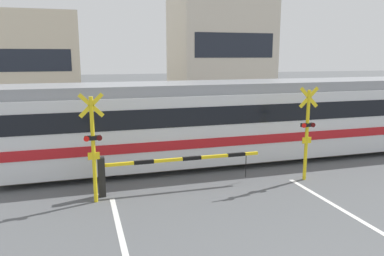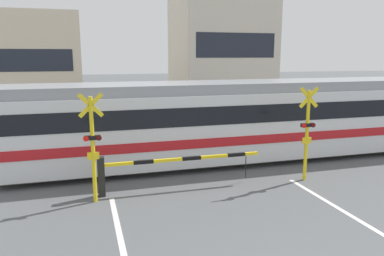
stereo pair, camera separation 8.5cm
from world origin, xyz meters
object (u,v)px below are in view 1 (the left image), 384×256
crossing_barrier_near (151,167)px  crossing_signal_left (93,143)px  crossing_signal_right (307,129)px  pedestrian (178,118)px  crossing_barrier_far (204,128)px  commuter_train (265,117)px

crossing_barrier_near → crossing_signal_left: size_ratio=1.65×
crossing_signal_right → pedestrian: crossing_signal_right is taller
crossing_barrier_far → crossing_signal_right: bearing=-73.6°
crossing_barrier_far → crossing_signal_left: crossing_signal_left is taller
crossing_signal_left → crossing_signal_right: bearing=0.0°
commuter_train → pedestrian: commuter_train is taller
crossing_barrier_far → crossing_signal_left: 7.61m
crossing_barrier_near → crossing_barrier_far: size_ratio=1.00×
crossing_barrier_near → crossing_signal_right: bearing=-4.3°
crossing_barrier_far → crossing_barrier_near: bearing=-123.5°
crossing_signal_right → pedestrian: 8.15m
crossing_signal_left → crossing_barrier_near: bearing=13.1°
crossing_barrier_far → pedestrian: pedestrian is taller
crossing_barrier_far → crossing_signal_right: size_ratio=1.65×
commuter_train → crossing_signal_right: crossing_signal_right is taller
crossing_signal_left → pedestrian: 8.99m
crossing_signal_left → crossing_signal_right: (6.73, 0.00, 0.00)m
crossing_signal_left → pedestrian: (4.44, 7.78, -0.77)m
crossing_signal_left → pedestrian: crossing_signal_left is taller
crossing_barrier_near → crossing_barrier_far: 6.23m
crossing_barrier_near → crossing_barrier_far: bearing=56.5°
crossing_barrier_far → pedestrian: size_ratio=3.14×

